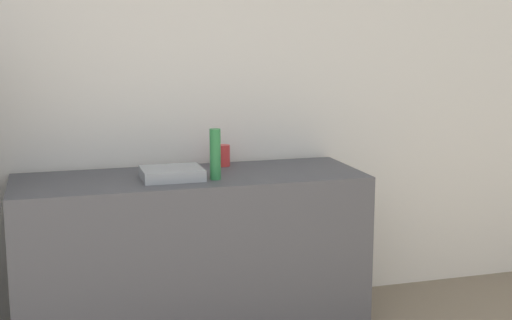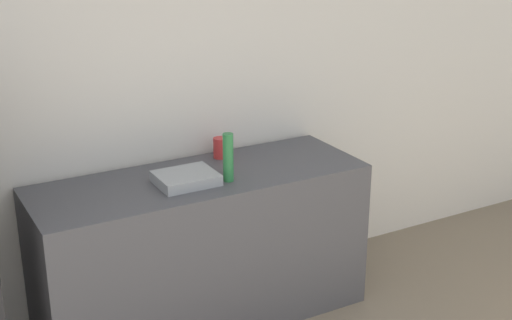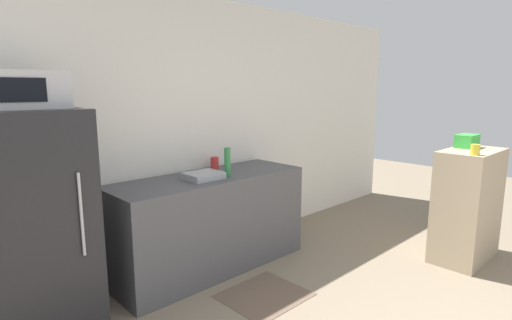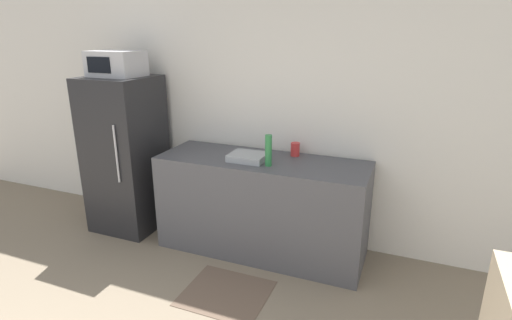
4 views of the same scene
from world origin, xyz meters
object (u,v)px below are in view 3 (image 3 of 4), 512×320
(basket, at_px, (467,141))
(refrigerator, at_px, (37,226))
(bottle_short, at_px, (215,163))
(jar, at_px, (475,150))
(microwave, at_px, (23,90))
(bottle_tall, at_px, (227,162))

(basket, bearing_deg, refrigerator, 157.66)
(bottle_short, height_order, jar, jar)
(bottle_short, bearing_deg, basket, -42.85)
(refrigerator, bearing_deg, microwave, -108.30)
(jar, bearing_deg, refrigerator, 151.84)
(refrigerator, xyz_separation_m, microwave, (-0.00, -0.00, 0.91))
(bottle_short, bearing_deg, microwave, -171.43)
(bottle_tall, bearing_deg, jar, -45.43)
(bottle_short, bearing_deg, jar, -53.56)
(refrigerator, xyz_separation_m, basket, (3.61, -1.48, 0.39))
(bottle_short, bearing_deg, refrigerator, -171.46)
(jar, bearing_deg, basket, 26.72)
(bottle_tall, xyz_separation_m, bottle_short, (0.13, 0.36, -0.07))
(refrigerator, height_order, microwave, microwave)
(bottle_short, relative_size, basket, 0.47)
(jar, bearing_deg, bottle_short, 126.44)
(microwave, height_order, bottle_tall, microwave)
(bottle_tall, height_order, bottle_short, bottle_tall)
(refrigerator, height_order, basket, refrigerator)
(microwave, height_order, jar, microwave)
(microwave, relative_size, basket, 1.82)
(microwave, xyz_separation_m, jar, (3.18, -1.70, -0.54))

